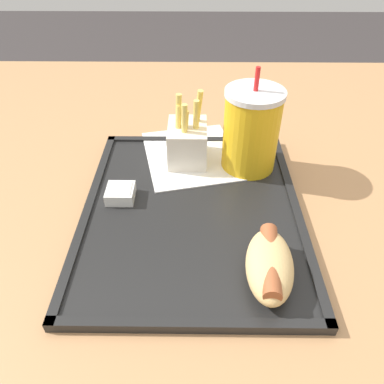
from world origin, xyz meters
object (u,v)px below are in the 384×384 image
hot_dog_far (270,265)px  sauce_cup_mayo (120,193)px  fries_carton (187,141)px  soda_cup (251,130)px

hot_dog_far → sauce_cup_mayo: hot_dog_far is taller
fries_carton → sauce_cup_mayo: size_ratio=2.96×
hot_dog_far → fries_carton: fries_carton is taller
soda_cup → fries_carton: bearing=-98.5°
soda_cup → hot_dog_far: (0.23, 0.00, -0.04)m
hot_dog_far → sauce_cup_mayo: 0.24m
soda_cup → sauce_cup_mayo: (0.09, -0.20, -0.06)m
hot_dog_far → fries_carton: (-0.25, -0.10, 0.01)m
fries_carton → sauce_cup_mayo: 0.14m
fries_carton → sauce_cup_mayo: bearing=-43.4°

